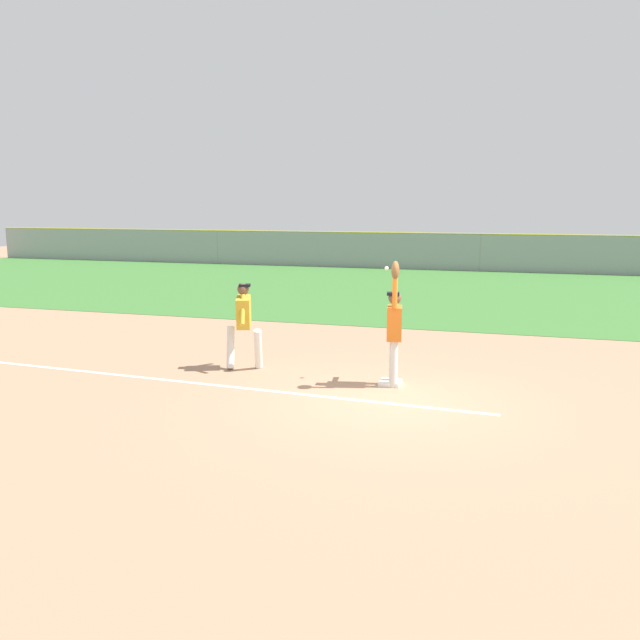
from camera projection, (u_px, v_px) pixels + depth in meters
The scene contains 11 objects.
ground_plane at pixel (387, 401), 11.18m from camera, with size 72.55×72.55×0.00m, color tan.
outfield_grass at pixel (465, 292), 24.96m from camera, with size 55.77×16.16×0.01m, color #3D7533.
chalk_foul_line at pixel (169, 380), 12.49m from camera, with size 12.00×0.10×0.01m, color white.
first_base at pixel (390, 383), 12.18m from camera, with size 0.38×0.38×0.08m, color white.
fielder at pixel (394, 325), 11.93m from camera, with size 0.33×0.90×2.28m.
runner at pixel (244, 320), 13.19m from camera, with size 0.86×0.83×1.72m.
baseball at pixel (387, 268), 12.21m from camera, with size 0.07×0.07×0.07m, color white.
outfield_fence at pixel (480, 252), 32.42m from camera, with size 55.85×0.08×1.84m.
parked_car_tan at pixel (374, 250), 37.16m from camera, with size 4.54×2.40×1.25m.
parked_car_blue at pixel (474, 252), 35.78m from camera, with size 4.51×2.34×1.25m.
parked_car_silver at pixel (580, 255), 33.99m from camera, with size 4.47×2.25×1.25m.
Camera 1 is at (2.08, -10.64, 3.26)m, focal length 37.63 mm.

